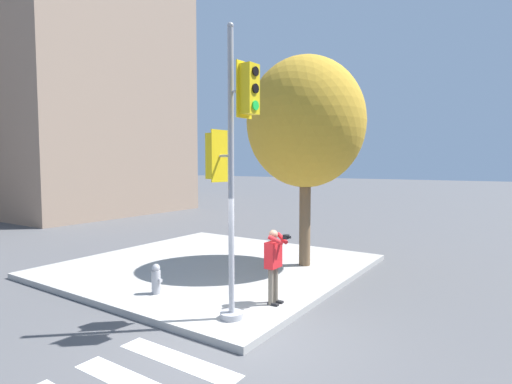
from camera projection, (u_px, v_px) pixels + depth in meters
ground_plane at (237, 338)px, 7.25m from camera, size 160.00×160.00×0.00m
sidewalk_corner at (213, 266)px, 12.09m from camera, size 8.00×8.00×0.15m
traffic_signal_pole at (231, 157)px, 7.58m from camera, size 0.49×1.22×5.64m
person_photographer at (274, 260)px, 8.54m from camera, size 0.50×0.53×1.60m
street_tree at (306, 123)px, 11.61m from camera, size 3.45×3.45×6.12m
fire_hydrant at (156, 279)px, 9.25m from camera, size 0.21×0.27×0.70m
building_right at (65, 61)px, 27.27m from camera, size 11.45×14.15×20.46m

